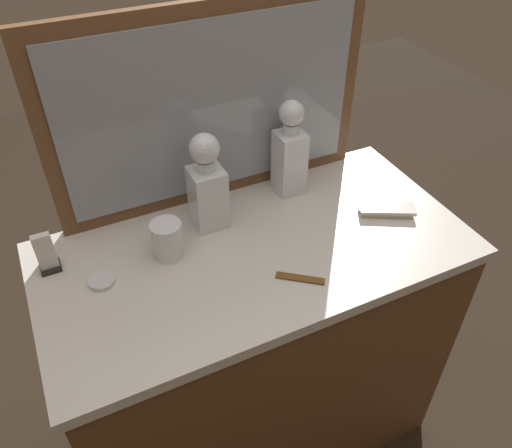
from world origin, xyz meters
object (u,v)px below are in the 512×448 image
object	(u,v)px
crystal_decanter_center	(208,190)
silver_brush_right	(387,210)
crystal_tumbler_far_left	(167,241)
tortoiseshell_comb	(300,278)
crystal_decanter_right	(290,156)
porcelain_dish	(102,281)
napkin_holder	(46,255)

from	to	relation	value
crystal_decanter_center	silver_brush_right	world-z (taller)	crystal_decanter_center
crystal_tumbler_far_left	tortoiseshell_comb	bearing A→B (deg)	-40.82
crystal_decanter_right	tortoiseshell_comb	xyz separation A→B (m)	(-0.15, -0.35, -0.11)
crystal_tumbler_far_left	porcelain_dish	bearing A→B (deg)	-171.51
crystal_decanter_right	tortoiseshell_comb	bearing A→B (deg)	-113.80
crystal_tumbler_far_left	tortoiseshell_comb	world-z (taller)	crystal_tumbler_far_left
crystal_decanter_right	porcelain_dish	xyz separation A→B (m)	(-0.60, -0.14, -0.11)
crystal_decanter_right	silver_brush_right	bearing A→B (deg)	-48.22
crystal_tumbler_far_left	porcelain_dish	world-z (taller)	crystal_tumbler_far_left
silver_brush_right	tortoiseshell_comb	xyz separation A→B (m)	(-0.35, -0.12, -0.01)
crystal_decanter_right	porcelain_dish	bearing A→B (deg)	-166.37
silver_brush_right	crystal_tumbler_far_left	bearing A→B (deg)	170.27
crystal_tumbler_far_left	napkin_holder	distance (m)	0.30
crystal_decanter_center	silver_brush_right	distance (m)	0.51
crystal_tumbler_far_left	crystal_decanter_right	bearing A→B (deg)	15.81
porcelain_dish	crystal_decanter_center	bearing A→B (deg)	17.21
silver_brush_right	napkin_holder	bearing A→B (deg)	168.45
napkin_holder	porcelain_dish	bearing A→B (deg)	-45.12
crystal_decanter_right	napkin_holder	size ratio (longest dim) A/B	2.66
crystal_tumbler_far_left	crystal_decanter_center	bearing A→B (deg)	27.17
silver_brush_right	tortoiseshell_comb	distance (m)	0.37
crystal_decanter_center	crystal_decanter_right	xyz separation A→B (m)	(0.27, 0.04, 0.00)
crystal_decanter_right	crystal_tumbler_far_left	xyz separation A→B (m)	(-0.42, -0.12, -0.07)
crystal_tumbler_far_left	tortoiseshell_comb	distance (m)	0.35
tortoiseshell_comb	napkin_holder	xyz separation A→B (m)	(-0.55, 0.31, 0.04)
tortoiseshell_comb	silver_brush_right	bearing A→B (deg)	19.15
silver_brush_right	napkin_holder	distance (m)	0.92
crystal_decanter_right	porcelain_dish	size ratio (longest dim) A/B	4.50
crystal_decanter_center	porcelain_dish	world-z (taller)	crystal_decanter_center
silver_brush_right	napkin_holder	xyz separation A→B (m)	(-0.90, 0.18, 0.03)
crystal_tumbler_far_left	porcelain_dish	size ratio (longest dim) A/B	1.55
crystal_tumbler_far_left	porcelain_dish	xyz separation A→B (m)	(-0.18, -0.03, -0.04)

